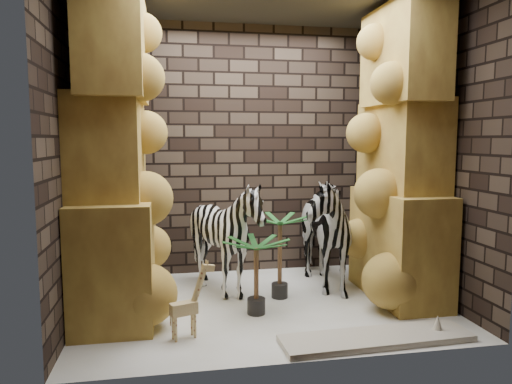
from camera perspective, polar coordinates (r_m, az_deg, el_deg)
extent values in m
plane|color=white|center=(4.81, 1.00, -13.46)|extent=(3.50, 3.50, 0.00)
plane|color=black|center=(5.75, -1.43, 5.07)|extent=(3.50, 0.00, 3.50)
plane|color=black|center=(3.31, 5.33, 4.06)|extent=(3.50, 0.00, 3.50)
plane|color=black|center=(4.52, -21.35, 4.27)|extent=(0.00, 3.00, 3.00)
plane|color=black|center=(5.16, 20.50, 4.51)|extent=(0.00, 3.00, 3.00)
imported|color=white|center=(5.24, 7.17, -3.53)|extent=(0.72, 1.27, 1.47)
imported|color=white|center=(4.94, -3.65, -6.24)|extent=(1.33, 1.47, 1.11)
cube|color=beige|center=(4.12, 14.40, -16.79)|extent=(1.60, 0.45, 0.05)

